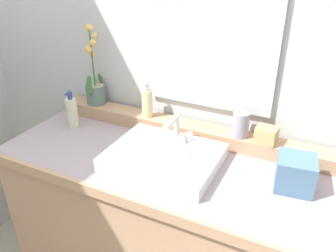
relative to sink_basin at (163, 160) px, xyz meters
The scene contains 12 objects.
wall_back 0.64m from the sink_basin, 88.36° to the left, with size 3.33×0.20×2.79m, color silver.
vanity_cabinet 0.47m from the sink_basin, 73.05° to the left, with size 1.45×0.57×0.90m.
back_ledge 0.26m from the sink_basin, 87.29° to the left, with size 1.36×0.10×0.06m, color tan.
sink_basin is the anchor object (origin of this frame).
soap_bar 0.16m from the sink_basin, 138.69° to the left, with size 0.07×0.04×0.02m, color beige.
potted_plant 0.60m from the sink_basin, 152.38° to the left, with size 0.10×0.12×0.39m.
soap_dispenser 0.34m from the sink_basin, 129.74° to the left, with size 0.05×0.05×0.17m.
tumbler_cup 0.36m from the sink_basin, 46.28° to the left, with size 0.07×0.07×0.11m, color #97909F.
trinket_box 0.43m from the sink_basin, 34.87° to the left, with size 0.08×0.07×0.07m, color tan.
lotion_bottle 0.55m from the sink_basin, 168.48° to the left, with size 0.05×0.05×0.18m.
tissue_box 0.50m from the sink_basin, ahead, with size 0.13×0.13×0.12m, color slate.
mirror 0.49m from the sink_basin, 78.92° to the left, with size 0.56×0.02×0.49m, color silver.
Camera 1 is at (0.51, -1.06, 1.66)m, focal length 36.50 mm.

